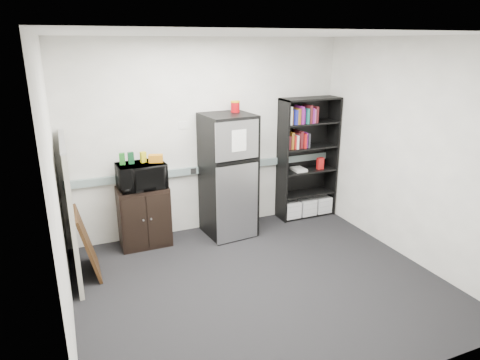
{
  "coord_description": "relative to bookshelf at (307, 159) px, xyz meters",
  "views": [
    {
      "loc": [
        -1.89,
        -3.86,
        2.63
      ],
      "look_at": [
        0.13,
        0.9,
        0.96
      ],
      "focal_mm": 32.0,
      "sensor_mm": 36.0,
      "label": 1
    }
  ],
  "objects": [
    {
      "name": "wall_right",
      "position": [
        0.47,
        -1.57,
        0.44
      ],
      "size": [
        0.02,
        3.5,
        2.7
      ],
      "primitive_type": "cube",
      "color": "silver",
      "rests_on": "floor"
    },
    {
      "name": "wall_left",
      "position": [
        -3.53,
        -1.57,
        0.44
      ],
      "size": [
        0.02,
        3.5,
        2.7
      ],
      "primitive_type": "cube",
      "color": "silver",
      "rests_on": "floor"
    },
    {
      "name": "wall_back",
      "position": [
        -1.53,
        0.18,
        0.44
      ],
      "size": [
        4.0,
        0.02,
        2.7
      ],
      "primitive_type": "cube",
      "color": "silver",
      "rests_on": "floor"
    },
    {
      "name": "snack_box_a",
      "position": [
        -2.76,
        -0.05,
        0.31
      ],
      "size": [
        0.08,
        0.06,
        0.15
      ],
      "primitive_type": "cube",
      "rotation": [
        0.0,
        0.0,
        -0.12
      ],
      "color": "#1B601D",
      "rests_on": "microwave"
    },
    {
      "name": "ceiling",
      "position": [
        -1.53,
        -1.57,
        1.79
      ],
      "size": [
        4.0,
        3.5,
        0.02
      ],
      "primitive_type": "cube",
      "color": "white",
      "rests_on": "wall_back"
    },
    {
      "name": "cubicle_partition",
      "position": [
        -3.43,
        -0.49,
        -0.1
      ],
      "size": [
        0.06,
        1.3,
        1.62
      ],
      "color": "#A4A192",
      "rests_on": "floor"
    },
    {
      "name": "framed_poster",
      "position": [
        -3.3,
        -0.57,
        -0.51
      ],
      "size": [
        0.22,
        0.63,
        0.79
      ],
      "rotation": [
        0.0,
        -0.23,
        0.0
      ],
      "color": "#321B0D",
      "rests_on": "floor"
    },
    {
      "name": "wall_note",
      "position": [
        -1.88,
        0.18,
        0.64
      ],
      "size": [
        0.14,
        0.0,
        0.1
      ],
      "primitive_type": "cube",
      "color": "white",
      "rests_on": "wall_back"
    },
    {
      "name": "refrigerator",
      "position": [
        -1.36,
        -0.14,
        -0.06
      ],
      "size": [
        0.7,
        0.73,
        1.72
      ],
      "rotation": [
        0.0,
        0.0,
        0.09
      ],
      "color": "black",
      "rests_on": "floor"
    },
    {
      "name": "cabinet",
      "position": [
        -2.54,
        -0.06,
        -0.5
      ],
      "size": [
        0.66,
        0.44,
        0.82
      ],
      "color": "black",
      "rests_on": "floor"
    },
    {
      "name": "floor",
      "position": [
        -1.53,
        -1.57,
        -0.91
      ],
      "size": [
        4.0,
        4.0,
        0.0
      ],
      "primitive_type": "plane",
      "color": "black",
      "rests_on": "ground"
    },
    {
      "name": "electrical_raceway",
      "position": [
        -1.53,
        0.15,
        -0.01
      ],
      "size": [
        3.92,
        0.05,
        0.1
      ],
      "primitive_type": "cube",
      "color": "gray",
      "rests_on": "wall_back"
    },
    {
      "name": "coffee_can",
      "position": [
        -1.2,
        -0.02,
        0.89
      ],
      "size": [
        0.13,
        0.13,
        0.17
      ],
      "color": "#A0070D",
      "rests_on": "refrigerator"
    },
    {
      "name": "snack_box_c",
      "position": [
        -2.49,
        -0.05,
        0.31
      ],
      "size": [
        0.08,
        0.07,
        0.14
      ],
      "primitive_type": "cube",
      "rotation": [
        0.0,
        0.0,
        0.28
      ],
      "color": "gold",
      "rests_on": "microwave"
    },
    {
      "name": "microwave",
      "position": [
        -2.54,
        -0.08,
        0.07
      ],
      "size": [
        0.62,
        0.44,
        0.33
      ],
      "primitive_type": "imported",
      "rotation": [
        0.0,
        0.0,
        0.07
      ],
      "color": "black",
      "rests_on": "cabinet"
    },
    {
      "name": "snack_bag",
      "position": [
        -2.34,
        -0.1,
        0.29
      ],
      "size": [
        0.2,
        0.14,
        0.1
      ],
      "primitive_type": "cube",
      "rotation": [
        0.0,
        0.0,
        -0.27
      ],
      "color": "#BC7012",
      "rests_on": "microwave"
    },
    {
      "name": "bookshelf",
      "position": [
        0.0,
        0.0,
        0.0
      ],
      "size": [
        0.9,
        0.34,
        1.85
      ],
      "color": "black",
      "rests_on": "floor"
    },
    {
      "name": "snack_box_b",
      "position": [
        -2.65,
        -0.05,
        0.31
      ],
      "size": [
        0.07,
        0.05,
        0.15
      ],
      "primitive_type": "cube",
      "rotation": [
        0.0,
        0.0,
        0.07
      ],
      "color": "#0D3A1C",
      "rests_on": "microwave"
    }
  ]
}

